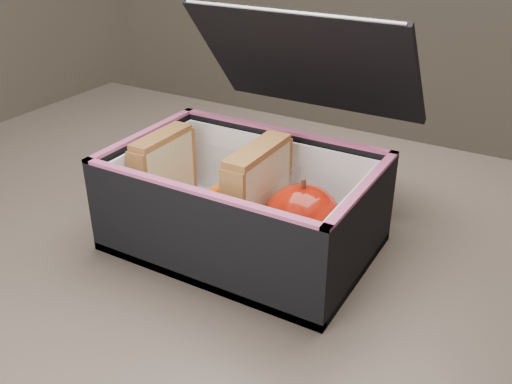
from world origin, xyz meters
TOP-DOWN VIEW (x-y plane):
  - kitchen_table at (0.00, 0.00)m, footprint 1.20×0.80m
  - lunch_bag at (-0.03, 0.01)m, footprint 0.28×0.30m
  - plastic_tub at (-0.08, 0.00)m, footprint 0.17×0.12m
  - sandwich_left at (-0.14, 0.00)m, footprint 0.02×0.09m
  - sandwich_right at (-0.01, 0.00)m, footprint 0.03×0.10m
  - carrot_sticks at (-0.08, 0.00)m, footprint 0.04×0.15m
  - paper_napkin at (0.05, 0.00)m, footprint 0.09×0.09m
  - red_apple at (0.04, -0.01)m, footprint 0.10×0.10m

SIDE VIEW (x-z plane):
  - kitchen_table at x=0.00m, z-range 0.28..1.03m
  - paper_napkin at x=0.05m, z-range 0.76..0.77m
  - carrot_sticks at x=-0.08m, z-range 0.76..0.80m
  - plastic_tub at x=-0.08m, z-range 0.76..0.83m
  - red_apple at x=0.04m, z-range 0.76..0.85m
  - lunch_bag at x=-0.03m, z-range 0.69..0.93m
  - sandwich_left at x=-0.14m, z-range 0.77..0.86m
  - sandwich_right at x=-0.01m, z-range 0.77..0.87m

